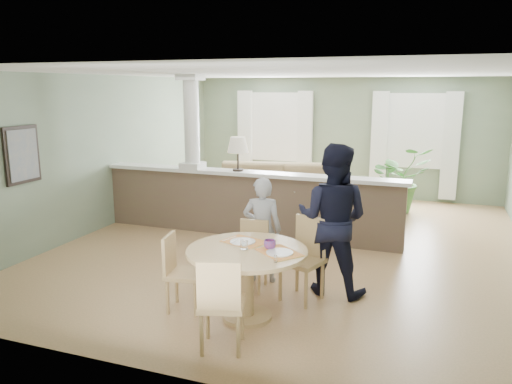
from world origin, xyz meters
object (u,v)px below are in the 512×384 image
at_px(chair_far_boy, 252,251).
at_px(chair_near, 221,301).
at_px(man_person, 333,220).
at_px(dining_table, 248,263).
at_px(houseplant, 399,179).
at_px(chair_side, 179,269).
at_px(sofa, 282,191).
at_px(child_person, 262,230).
at_px(chair_far_man, 305,254).

xyz_separation_m(chair_far_boy, chair_near, (0.28, -1.60, 0.05)).
bearing_deg(man_person, dining_table, 60.09).
height_order(chair_far_boy, man_person, man_person).
distance_m(houseplant, chair_side, 5.91).
distance_m(sofa, child_person, 3.43).
relative_size(chair_far_man, child_person, 0.71).
xyz_separation_m(chair_near, chair_side, (-0.83, 0.71, -0.04)).
relative_size(houseplant, dining_table, 1.02).
bearing_deg(chair_near, man_person, -127.29).
distance_m(chair_far_man, chair_side, 1.50).
height_order(sofa, chair_side, sofa).
bearing_deg(chair_far_boy, chair_side, -125.20).
distance_m(chair_far_boy, chair_far_man, 0.73).
xyz_separation_m(houseplant, chair_far_man, (-0.71, -4.78, -0.13)).
relative_size(houseplant, child_person, 0.97).
height_order(chair_far_man, chair_side, chair_far_man).
xyz_separation_m(dining_table, chair_far_boy, (-0.27, 0.84, -0.16)).
bearing_deg(child_person, chair_side, 50.14).
bearing_deg(chair_near, chair_far_man, -122.22).
distance_m(chair_far_boy, child_person, 0.33).
distance_m(chair_near, child_person, 1.86).
relative_size(sofa, man_person, 1.83).
distance_m(sofa, houseplant, 2.40).
distance_m(dining_table, child_person, 1.10).
height_order(sofa, chair_near, sofa).
bearing_deg(chair_far_boy, houseplant, 69.19).
distance_m(sofa, chair_far_man, 3.94).
bearing_deg(houseplant, man_person, -95.73).
xyz_separation_m(houseplant, man_person, (-0.45, -4.49, 0.26)).
distance_m(houseplant, chair_far_boy, 4.89).
bearing_deg(houseplant, child_person, -107.18).
bearing_deg(dining_table, child_person, 101.16).
bearing_deg(houseplant, sofa, -152.69).
bearing_deg(chair_far_boy, dining_table, -76.30).
xyz_separation_m(dining_table, child_person, (-0.21, 1.08, 0.06)).
bearing_deg(chair_side, dining_table, -96.35).
distance_m(chair_far_man, child_person, 0.76).
height_order(houseplant, chair_far_boy, houseplant).
xyz_separation_m(sofa, dining_table, (0.97, -4.42, 0.14)).
bearing_deg(houseplant, chair_far_boy, -106.95).
bearing_deg(sofa, chair_far_boy, -90.53).
bearing_deg(chair_near, houseplant, -116.47).
distance_m(chair_far_boy, man_person, 1.09).
bearing_deg(chair_far_man, chair_near, -87.90).
height_order(chair_near, man_person, man_person).
bearing_deg(sofa, dining_table, -89.29).
xyz_separation_m(chair_side, man_person, (1.52, 1.08, 0.44)).
relative_size(chair_side, man_person, 0.47).
distance_m(sofa, dining_table, 4.52).
bearing_deg(sofa, houseplant, 15.62).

